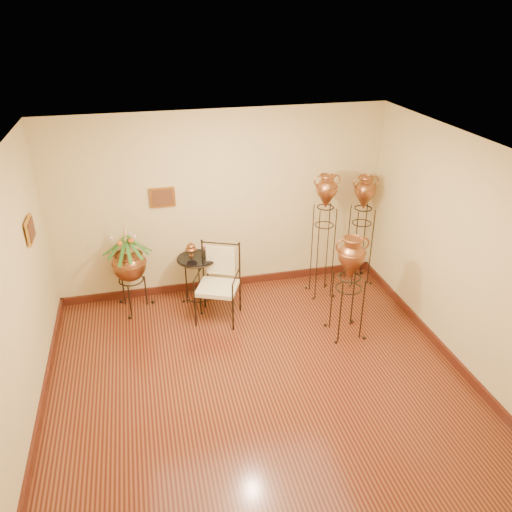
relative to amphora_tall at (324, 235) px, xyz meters
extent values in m
plane|color=brown|center=(-1.43, -1.92, -1.00)|extent=(5.00, 5.00, 0.00)
cube|color=#44190F|center=(-1.43, 0.56, -0.94)|extent=(5.00, 0.04, 0.12)
cube|color=#44190F|center=(-3.91, -1.92, -0.94)|extent=(0.04, 5.00, 0.12)
cube|color=#44190F|center=(1.05, -1.92, -0.94)|extent=(0.04, 5.00, 0.12)
cube|color=#C68B3A|center=(-2.28, 0.54, 0.60)|extent=(0.36, 0.03, 0.29)
cube|color=#C68B3A|center=(-3.89, -0.47, 0.70)|extent=(0.03, 0.36, 0.29)
cube|color=beige|center=(-1.67, -0.33, -0.49)|extent=(0.69, 0.67, 0.06)
cube|color=beige|center=(-1.67, -0.33, -0.18)|extent=(0.39, 0.19, 0.43)
cylinder|color=black|center=(-1.90, 0.09, -0.20)|extent=(0.56, 0.56, 0.02)
camera|label=1|loc=(-2.56, -6.32, 3.12)|focal=35.00mm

